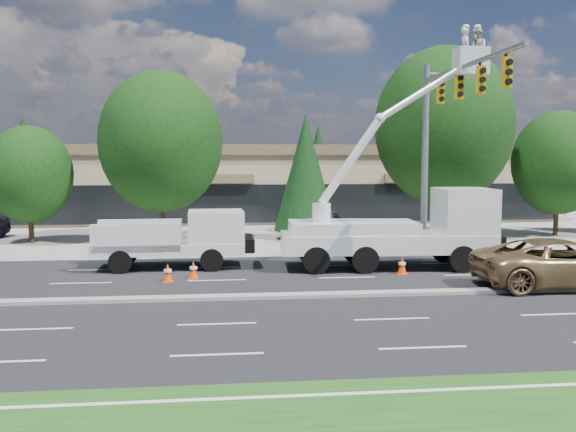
{
  "coord_description": "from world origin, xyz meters",
  "views": [
    {
      "loc": [
        0.04,
        -20.83,
        4.65
      ],
      "look_at": [
        2.73,
        3.43,
        2.4
      ],
      "focal_mm": 40.0,
      "sensor_mm": 36.0,
      "label": 1
    }
  ],
  "objects": [
    {
      "name": "tree_front_d",
      "position": [
        -3.0,
        15.0,
        5.48
      ],
      "size": [
        6.75,
        6.75,
        9.37
      ],
      "color": "#332114",
      "rests_on": "ground"
    },
    {
      "name": "tree_back_b",
      "position": [
        -4.0,
        42.0,
        5.05
      ],
      "size": [
        4.78,
        4.78,
        9.42
      ],
      "color": "#332114",
      "rests_on": "ground"
    },
    {
      "name": "concrete_apron",
      "position": [
        0.0,
        20.0,
        0.01
      ],
      "size": [
        140.0,
        22.0,
        0.01
      ],
      "primitive_type": "cube",
      "color": "gray",
      "rests_on": "ground"
    },
    {
      "name": "signal_mast",
      "position": [
        10.03,
        7.04,
        6.06
      ],
      "size": [
        2.76,
        10.16,
        9.0
      ],
      "color": "gray",
      "rests_on": "ground"
    },
    {
      "name": "strip_mall",
      "position": [
        0.0,
        29.97,
        2.83
      ],
      "size": [
        50.4,
        15.4,
        5.5
      ],
      "color": "tan",
      "rests_on": "ground"
    },
    {
      "name": "tree_back_c",
      "position": [
        10.0,
        42.0,
        4.18
      ],
      "size": [
        3.95,
        3.95,
        7.79
      ],
      "color": "#332114",
      "rests_on": "ground"
    },
    {
      "name": "parked_car_east",
      "position": [
        6.21,
        16.18,
        0.72
      ],
      "size": [
        2.68,
        4.64,
        1.45
      ],
      "primitive_type": "imported",
      "rotation": [
        0.0,
        0.0,
        0.28
      ],
      "color": "black",
      "rests_on": "ground"
    },
    {
      "name": "tree_front_c",
      "position": [
        -10.0,
        15.0,
        3.71
      ],
      "size": [
        4.57,
        4.57,
        6.35
      ],
      "color": "#332114",
      "rests_on": "ground"
    },
    {
      "name": "traffic_cone_e",
      "position": [
        12.36,
        4.01,
        0.34
      ],
      "size": [
        0.4,
        0.4,
        0.7
      ],
      "color": "#FF4608",
      "rests_on": "ground"
    },
    {
      "name": "utility_pickup",
      "position": [
        -1.53,
        6.21,
        0.98
      ],
      "size": [
        6.29,
        2.6,
        2.39
      ],
      "rotation": [
        0.0,
        0.0,
        0.02
      ],
      "color": "silver",
      "rests_on": "ground"
    },
    {
      "name": "tree_front_g",
      "position": [
        20.0,
        15.0,
        4.32
      ],
      "size": [
        5.32,
        5.32,
        7.39
      ],
      "color": "#332114",
      "rests_on": "ground"
    },
    {
      "name": "traffic_cone_c",
      "position": [
        -0.89,
        3.66,
        0.34
      ],
      "size": [
        0.4,
        0.4,
        0.7
      ],
      "color": "#FF4608",
      "rests_on": "ground"
    },
    {
      "name": "traffic_cone_d",
      "position": [
        7.33,
        3.73,
        0.34
      ],
      "size": [
        0.4,
        0.4,
        0.7
      ],
      "color": "#FF4608",
      "rests_on": "ground"
    },
    {
      "name": "minivan",
      "position": [
        12.29,
        0.6,
        0.87
      ],
      "size": [
        6.29,
        2.96,
        1.74
      ],
      "primitive_type": "imported",
      "rotation": [
        0.0,
        0.0,
        1.56
      ],
      "color": "olive",
      "rests_on": "ground"
    },
    {
      "name": "bucket_truck",
      "position": [
        8.07,
        5.14,
        2.2
      ],
      "size": [
        9.67,
        3.25,
        10.06
      ],
      "rotation": [
        0.0,
        0.0,
        -0.06
      ],
      "color": "silver",
      "rests_on": "ground"
    },
    {
      "name": "ground",
      "position": [
        0.0,
        0.0,
        0.0
      ],
      "size": [
        140.0,
        140.0,
        0.0
      ],
      "primitive_type": "plane",
      "color": "black",
      "rests_on": "ground"
    },
    {
      "name": "tree_front_e",
      "position": [
        5.0,
        15.0,
        3.77
      ],
      "size": [
        3.57,
        3.57,
        7.03
      ],
      "color": "#332114",
      "rests_on": "ground"
    },
    {
      "name": "road_median",
      "position": [
        0.0,
        0.0,
        0.06
      ],
      "size": [
        120.0,
        0.55,
        0.12
      ],
      "primitive_type": "cube",
      "color": "gray",
      "rests_on": "ground"
    },
    {
      "name": "tree_front_f",
      "position": [
        13.0,
        15.0,
        6.41
      ],
      "size": [
        7.89,
        7.89,
        10.95
      ],
      "color": "#332114",
      "rests_on": "ground"
    },
    {
      "name": "tree_back_a",
      "position": [
        -18.0,
        42.0,
        4.57
      ],
      "size": [
        4.32,
        4.32,
        8.51
      ],
      "color": "#332114",
      "rests_on": "ground"
    },
    {
      "name": "traffic_cone_b",
      "position": [
        -1.82,
        3.15,
        0.34
      ],
      "size": [
        0.4,
        0.4,
        0.7
      ],
      "color": "#FF4608",
      "rests_on": "ground"
    },
    {
      "name": "tree_back_d",
      "position": [
        22.0,
        42.0,
        6.15
      ],
      "size": [
        5.81,
        5.81,
        11.46
      ],
      "color": "#332114",
      "rests_on": "ground"
    }
  ]
}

